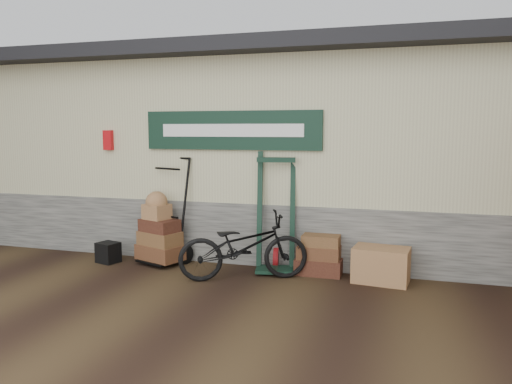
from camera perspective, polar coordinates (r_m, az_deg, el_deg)
ground at (r=6.42m, az=-3.06°, el=-10.66°), size 80.00×80.00×0.00m
station_building at (r=8.74m, az=2.90°, el=4.87°), size 14.40×4.10×3.20m
porter_trolley at (r=7.48m, az=-10.00°, el=-1.93°), size 0.95×0.83×1.59m
green_barrow at (r=6.90m, az=2.28°, el=-2.31°), size 0.68×0.60×1.65m
suitcase_stack at (r=6.89m, az=7.21°, el=-7.05°), size 0.63×0.39×0.55m
wicker_hamper at (r=6.70m, az=14.10°, el=-8.07°), size 0.74×0.53×0.45m
black_trunk at (r=7.77m, az=-16.54°, el=-6.64°), size 0.36×0.33×0.30m
bicycle at (r=6.54m, az=-1.45°, el=-5.81°), size 1.24×1.79×0.99m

